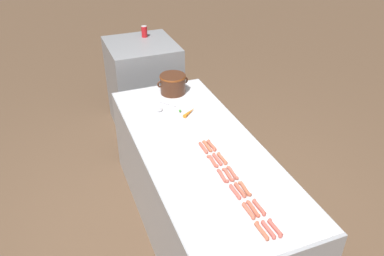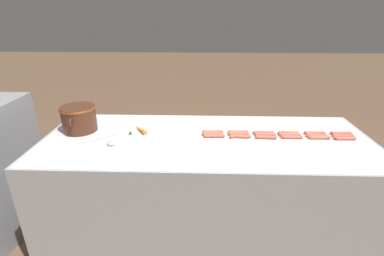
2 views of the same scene
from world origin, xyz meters
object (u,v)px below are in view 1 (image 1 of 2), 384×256
soda_can (144,32)px  hot_dog_16 (222,158)px  hot_dog_2 (235,192)px  hot_dog_15 (232,173)px  hot_dog_17 (212,145)px  serving_spoon (161,108)px  hot_dog_4 (213,161)px  carrot (189,112)px  hot_dog_6 (268,230)px  hot_dog_12 (275,228)px  hot_dog_11 (207,146)px  hot_dog_13 (259,207)px  hot_dog_1 (249,211)px  hot_dog_9 (228,175)px  bean_pot (173,83)px  hot_dog_0 (262,231)px  hot_dog_7 (253,209)px  hot_dog_8 (240,190)px  hot_dog_3 (223,176)px  hot_dog_10 (217,159)px  hot_dog_5 (203,148)px  back_cabinet (144,86)px  hot_dog_14 (245,189)px

soda_can → hot_dog_16: bearing=-91.3°
hot_dog_2 → hot_dog_15: 0.19m
hot_dog_17 → serving_spoon: bearing=103.9°
hot_dog_4 → carrot: (0.09, 0.70, 0.00)m
hot_dog_6 → hot_dog_12: 0.04m
hot_dog_11 → hot_dog_13: size_ratio=1.00×
hot_dog_12 → serving_spoon: hot_dog_12 is taller
hot_dog_1 → hot_dog_9: 0.35m
carrot → bean_pot: bearing=89.7°
carrot → hot_dog_0: bearing=-93.8°
hot_dog_7 → hot_dog_13: size_ratio=1.00×
hot_dog_13 → hot_dog_7: bearing=177.3°
hot_dog_15 → hot_dog_16: 0.17m
hot_dog_8 → hot_dog_15: 0.18m
bean_pot → hot_dog_1: bearing=-93.2°
hot_dog_3 → hot_dog_9: same height
hot_dog_1 → serving_spoon: (-0.10, 1.40, -0.00)m
hot_dog_16 → carrot: carrot is taller
hot_dog_10 → hot_dog_15: (0.03, -0.18, 0.00)m
hot_dog_1 → hot_dog_4: 0.52m
bean_pot → hot_dog_8: bearing=-92.1°
hot_dog_1 → hot_dog_12: (0.07, -0.18, 0.00)m
hot_dog_1 → bean_pot: size_ratio=0.49×
carrot → hot_dog_7: bearing=-92.7°
hot_dog_0 → hot_dog_6: 0.04m
hot_dog_3 → hot_dog_1: bearing=-89.4°
hot_dog_1 → carrot: (0.09, 1.23, 0.00)m
hot_dog_6 → bean_pot: 1.82m
hot_dog_1 → hot_dog_17: (0.07, 0.71, 0.00)m
hot_dog_7 → bean_pot: size_ratio=0.49×
hot_dog_13 → hot_dog_17: same height
hot_dog_5 → hot_dog_8: bearing=-85.9°
hot_dog_0 → carrot: size_ratio=0.95×
back_cabinet → bean_pot: 0.98m
hot_dog_14 → hot_dog_10: bearing=95.6°
bean_pot → serving_spoon: (-0.19, -0.25, -0.09)m
hot_dog_3 → hot_dog_4: 0.17m
hot_dog_3 → hot_dog_4: same height
serving_spoon → bean_pot: bearing=52.3°
hot_dog_16 → hot_dog_17: same height
back_cabinet → serving_spoon: size_ratio=4.37×
hot_dog_9 → hot_dog_4: bearing=101.3°
hot_dog_5 → hot_dog_12: same height
hot_dog_6 → hot_dog_17: (0.04, 0.88, 0.00)m
hot_dog_7 → soda_can: size_ratio=1.19×
hot_dog_10 → hot_dog_1: bearing=-94.1°
hot_dog_11 → hot_dog_4: bearing=-101.3°
hot_dog_0 → hot_dog_12: bearing=-6.5°
bean_pot → hot_dog_4: bearing=-94.7°
hot_dog_8 → hot_dog_7: bearing=-91.6°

